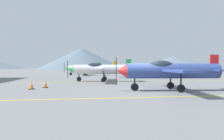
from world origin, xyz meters
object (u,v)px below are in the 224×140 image
airplane_near (169,70)px  traffic_cone_front (32,85)px  traffic_cone_side (45,84)px  airplane_mid (100,69)px  airplane_far (133,68)px  airplane_back (83,68)px  car_sedan (189,72)px

airplane_near → traffic_cone_front: airplane_near is taller
airplane_near → traffic_cone_side: size_ratio=14.06×
airplane_near → airplane_mid: 10.39m
airplane_far → traffic_cone_front: bearing=-125.2°
airplane_near → traffic_cone_side: bearing=158.7°
airplane_back → traffic_cone_side: bearing=-97.6°
airplane_far → car_sedan: size_ratio=1.87×
airplane_back → airplane_far: bearing=-44.2°
airplane_near → airplane_mid: (-3.87, 9.64, 0.00)m
airplane_back → traffic_cone_side: airplane_back is taller
airplane_near → airplane_far: 19.25m
airplane_mid → traffic_cone_side: size_ratio=14.06×
airplane_far → traffic_cone_front: 20.56m
traffic_cone_side → airplane_far: bearing=54.9°
traffic_cone_front → traffic_cone_side: 1.33m
airplane_far → airplane_near: bearing=-96.9°
airplane_near → traffic_cone_side: (-8.73, 3.41, -1.11)m
airplane_near → traffic_cone_side: 9.44m
airplane_far → airplane_back: 11.06m
car_sedan → traffic_cone_front: (-19.51, -13.30, -0.56)m
airplane_mid → car_sedan: airplane_mid is taller
airplane_far → airplane_back: size_ratio=1.00×
airplane_mid → car_sedan: bearing=23.4°
airplane_mid → traffic_cone_front: (-5.66, -7.31, -1.11)m
airplane_mid → airplane_far: 11.31m
airplane_far → airplane_back: same height
car_sedan → traffic_cone_front: 23.61m
car_sedan → traffic_cone_front: size_ratio=7.46×
airplane_back → car_sedan: 19.20m
airplane_near → airplane_mid: same height
car_sedan → traffic_cone_side: bearing=-146.8°
airplane_mid → traffic_cone_front: size_ratio=14.06×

